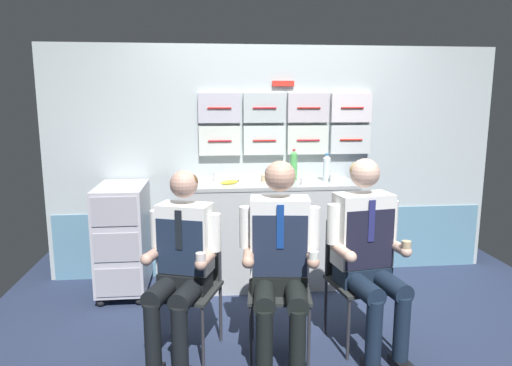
{
  "coord_description": "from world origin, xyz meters",
  "views": [
    {
      "loc": [
        -0.62,
        -2.93,
        1.67
      ],
      "look_at": [
        -0.28,
        0.37,
        1.07
      ],
      "focal_mm": 32.56,
      "sensor_mm": 36.0,
      "label": 1
    }
  ],
  "objects_px": {
    "service_trolley": "(123,236)",
    "crew_member_right": "(280,254)",
    "crew_member_left": "(181,259)",
    "folding_chair_right": "(279,274)",
    "folding_chair_left": "(191,273)",
    "folding_chair_by_counter": "(356,267)",
    "snack_banana": "(229,182)",
    "sparkling_bottle_green": "(294,165)",
    "paper_cup_tan": "(304,181)",
    "crew_member_by_counter": "(368,247)"
  },
  "relations": [
    {
      "from": "crew_member_right",
      "to": "folding_chair_by_counter",
      "type": "bearing_deg",
      "value": 22.56
    },
    {
      "from": "service_trolley",
      "to": "crew_member_left",
      "type": "distance_m",
      "value": 1.24
    },
    {
      "from": "service_trolley",
      "to": "paper_cup_tan",
      "type": "height_order",
      "value": "paper_cup_tan"
    },
    {
      "from": "folding_chair_right",
      "to": "crew_member_right",
      "type": "xyz_separation_m",
      "value": [
        -0.02,
        -0.16,
        0.2
      ]
    },
    {
      "from": "folding_chair_by_counter",
      "to": "crew_member_by_counter",
      "type": "height_order",
      "value": "crew_member_by_counter"
    },
    {
      "from": "folding_chair_by_counter",
      "to": "paper_cup_tan",
      "type": "height_order",
      "value": "paper_cup_tan"
    },
    {
      "from": "crew_member_right",
      "to": "crew_member_left",
      "type": "bearing_deg",
      "value": 172.07
    },
    {
      "from": "sparkling_bottle_green",
      "to": "paper_cup_tan",
      "type": "height_order",
      "value": "sparkling_bottle_green"
    },
    {
      "from": "service_trolley",
      "to": "crew_member_by_counter",
      "type": "xyz_separation_m",
      "value": [
        1.77,
        -1.1,
        0.2
      ]
    },
    {
      "from": "crew_member_left",
      "to": "crew_member_by_counter",
      "type": "relative_size",
      "value": 0.95
    },
    {
      "from": "folding_chair_right",
      "to": "paper_cup_tan",
      "type": "height_order",
      "value": "paper_cup_tan"
    },
    {
      "from": "service_trolley",
      "to": "crew_member_right",
      "type": "distance_m",
      "value": 1.68
    },
    {
      "from": "crew_member_left",
      "to": "paper_cup_tan",
      "type": "bearing_deg",
      "value": 45.58
    },
    {
      "from": "folding_chair_right",
      "to": "crew_member_right",
      "type": "height_order",
      "value": "crew_member_right"
    },
    {
      "from": "folding_chair_right",
      "to": "paper_cup_tan",
      "type": "bearing_deg",
      "value": 69.07
    },
    {
      "from": "folding_chair_left",
      "to": "folding_chair_by_counter",
      "type": "relative_size",
      "value": 1.0
    },
    {
      "from": "folding_chair_right",
      "to": "sparkling_bottle_green",
      "type": "xyz_separation_m",
      "value": [
        0.32,
        1.21,
        0.56
      ]
    },
    {
      "from": "folding_chair_by_counter",
      "to": "crew_member_right",
      "type": "bearing_deg",
      "value": -157.44
    },
    {
      "from": "folding_chair_right",
      "to": "folding_chair_by_counter",
      "type": "xyz_separation_m",
      "value": [
        0.55,
        0.08,
        0.0
      ]
    },
    {
      "from": "folding_chair_left",
      "to": "crew_member_left",
      "type": "xyz_separation_m",
      "value": [
        -0.05,
        -0.15,
        0.15
      ]
    },
    {
      "from": "crew_member_right",
      "to": "snack_banana",
      "type": "xyz_separation_m",
      "value": [
        -0.26,
        1.2,
        0.25
      ]
    },
    {
      "from": "sparkling_bottle_green",
      "to": "crew_member_left",
      "type": "bearing_deg",
      "value": -126.82
    },
    {
      "from": "folding_chair_right",
      "to": "crew_member_right",
      "type": "relative_size",
      "value": 0.65
    },
    {
      "from": "service_trolley",
      "to": "crew_member_by_counter",
      "type": "height_order",
      "value": "crew_member_by_counter"
    },
    {
      "from": "folding_chair_right",
      "to": "folding_chair_left",
      "type": "bearing_deg",
      "value": 171.89
    },
    {
      "from": "service_trolley",
      "to": "folding_chair_left",
      "type": "xyz_separation_m",
      "value": [
        0.61,
        -0.94,
        0.01
      ]
    },
    {
      "from": "snack_banana",
      "to": "folding_chair_right",
      "type": "bearing_deg",
      "value": -75.14
    },
    {
      "from": "crew_member_left",
      "to": "paper_cup_tan",
      "type": "xyz_separation_m",
      "value": [
        1.0,
        1.03,
        0.3
      ]
    },
    {
      "from": "crew_member_left",
      "to": "folding_chair_left",
      "type": "bearing_deg",
      "value": 70.88
    },
    {
      "from": "snack_banana",
      "to": "crew_member_by_counter",
      "type": "bearing_deg",
      "value": -52.5
    },
    {
      "from": "crew_member_right",
      "to": "paper_cup_tan",
      "type": "xyz_separation_m",
      "value": [
        0.38,
        1.11,
        0.26
      ]
    },
    {
      "from": "crew_member_left",
      "to": "folding_chair_right",
      "type": "relative_size",
      "value": 1.46
    },
    {
      "from": "crew_member_right",
      "to": "crew_member_by_counter",
      "type": "bearing_deg",
      "value": 7.76
    },
    {
      "from": "crew_member_left",
      "to": "crew_member_by_counter",
      "type": "distance_m",
      "value": 1.22
    },
    {
      "from": "folding_chair_by_counter",
      "to": "paper_cup_tan",
      "type": "bearing_deg",
      "value": 102.18
    },
    {
      "from": "service_trolley",
      "to": "folding_chair_by_counter",
      "type": "height_order",
      "value": "service_trolley"
    },
    {
      "from": "folding_chair_left",
      "to": "crew_member_left",
      "type": "distance_m",
      "value": 0.22
    },
    {
      "from": "service_trolley",
      "to": "folding_chair_left",
      "type": "distance_m",
      "value": 1.12
    },
    {
      "from": "crew_member_by_counter",
      "to": "sparkling_bottle_green",
      "type": "bearing_deg",
      "value": 101.54
    },
    {
      "from": "folding_chair_left",
      "to": "crew_member_left",
      "type": "bearing_deg",
      "value": -109.12
    },
    {
      "from": "folding_chair_left",
      "to": "crew_member_right",
      "type": "xyz_separation_m",
      "value": [
        0.57,
        -0.24,
        0.2
      ]
    },
    {
      "from": "crew_member_by_counter",
      "to": "paper_cup_tan",
      "type": "height_order",
      "value": "crew_member_by_counter"
    },
    {
      "from": "crew_member_left",
      "to": "crew_member_right",
      "type": "xyz_separation_m",
      "value": [
        0.62,
        -0.09,
        0.04
      ]
    },
    {
      "from": "folding_chair_right",
      "to": "paper_cup_tan",
      "type": "xyz_separation_m",
      "value": [
        0.37,
        0.96,
        0.45
      ]
    },
    {
      "from": "paper_cup_tan",
      "to": "snack_banana",
      "type": "bearing_deg",
      "value": 172.45
    },
    {
      "from": "folding_chair_left",
      "to": "snack_banana",
      "type": "relative_size",
      "value": 4.88
    },
    {
      "from": "folding_chair_left",
      "to": "crew_member_by_counter",
      "type": "height_order",
      "value": "crew_member_by_counter"
    },
    {
      "from": "paper_cup_tan",
      "to": "service_trolley",
      "type": "bearing_deg",
      "value": 177.4
    },
    {
      "from": "crew_member_right",
      "to": "snack_banana",
      "type": "relative_size",
      "value": 7.49
    },
    {
      "from": "folding_chair_left",
      "to": "paper_cup_tan",
      "type": "height_order",
      "value": "paper_cup_tan"
    }
  ]
}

